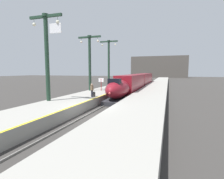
# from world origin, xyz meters

# --- Properties ---
(ground_plane) EXTENTS (260.00, 260.00, 0.00)m
(ground_plane) POSITION_xyz_m (0.00, 0.00, 0.00)
(ground_plane) COLOR #33302D
(platform_left) EXTENTS (4.80, 110.00, 1.05)m
(platform_left) POSITION_xyz_m (-4.05, 24.75, 0.53)
(platform_left) COLOR gray
(platform_left) RESTS_ON ground
(platform_right) EXTENTS (4.80, 110.00, 1.05)m
(platform_right) POSITION_xyz_m (4.05, 24.75, 0.53)
(platform_right) COLOR gray
(platform_right) RESTS_ON ground
(platform_left_safety_stripe) EXTENTS (0.20, 107.80, 0.01)m
(platform_left_safety_stripe) POSITION_xyz_m (-1.77, 24.75, 1.05)
(platform_left_safety_stripe) COLOR yellow
(platform_left_safety_stripe) RESTS_ON platform_left
(rail_main_left) EXTENTS (0.08, 110.00, 0.12)m
(rail_main_left) POSITION_xyz_m (-0.75, 27.50, 0.06)
(rail_main_left) COLOR slate
(rail_main_left) RESTS_ON ground
(rail_main_right) EXTENTS (0.08, 110.00, 0.12)m
(rail_main_right) POSITION_xyz_m (0.75, 27.50, 0.06)
(rail_main_right) COLOR slate
(rail_main_right) RESTS_ON ground
(highspeed_train_main) EXTENTS (2.92, 38.59, 3.60)m
(highspeed_train_main) POSITION_xyz_m (0.00, 23.78, 1.92)
(highspeed_train_main) COLOR maroon
(highspeed_train_main) RESTS_ON ground
(station_column_near) EXTENTS (4.00, 0.68, 9.25)m
(station_column_near) POSITION_xyz_m (-5.84, 1.43, 6.71)
(station_column_near) COLOR #1E3828
(station_column_near) RESTS_ON platform_left
(station_column_mid) EXTENTS (4.00, 0.68, 9.06)m
(station_column_mid) POSITION_xyz_m (-5.90, 12.00, 6.51)
(station_column_mid) COLOR #1E3828
(station_column_mid) RESTS_ON platform_left
(station_column_far) EXTENTS (4.00, 0.68, 9.86)m
(station_column_far) POSITION_xyz_m (-5.90, 21.52, 6.93)
(station_column_far) COLOR #1E3828
(station_column_far) RESTS_ON platform_left
(passenger_near_edge) EXTENTS (0.51, 0.38, 1.69)m
(passenger_near_edge) POSITION_xyz_m (-2.49, 5.42, 2.04)
(passenger_near_edge) COLOR #23232D
(passenger_near_edge) RESTS_ON platform_left
(rolling_suitcase) EXTENTS (0.40, 0.22, 0.98)m
(rolling_suitcase) POSITION_xyz_m (-2.43, 5.77, 1.35)
(rolling_suitcase) COLOR #4C4C51
(rolling_suitcase) RESTS_ON platform_left
(departure_info_board) EXTENTS (0.90, 0.10, 2.12)m
(departure_info_board) POSITION_xyz_m (-3.94, 12.14, 2.56)
(departure_info_board) COLOR maroon
(departure_info_board) RESTS_ON platform_left
(terminus_back_wall) EXTENTS (36.00, 2.00, 14.00)m
(terminus_back_wall) POSITION_xyz_m (0.00, 102.00, 7.00)
(terminus_back_wall) COLOR #4C4742
(terminus_back_wall) RESTS_ON ground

